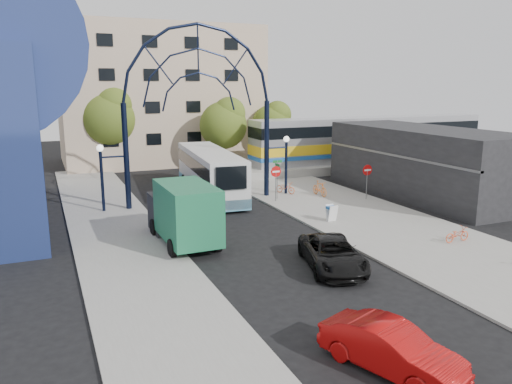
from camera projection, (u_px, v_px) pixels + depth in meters
name	position (u px, v px, depth m)	size (l,w,h in m)	color
ground	(295.00, 270.00, 22.39)	(120.00, 120.00, 0.00)	black
sidewalk_east	(384.00, 226.00, 29.07)	(8.00, 56.00, 0.12)	gray
plaza_west	(126.00, 248.00, 25.22)	(5.00, 50.00, 0.12)	gray
gateway_arch	(199.00, 78.00, 33.12)	(13.64, 0.44, 12.10)	black
stop_sign	(276.00, 175.00, 34.59)	(0.80, 0.07, 2.50)	slate
do_not_enter_sign	(367.00, 173.00, 35.21)	(0.76, 0.07, 2.48)	slate
street_name_sign	(277.00, 171.00, 35.25)	(0.70, 0.70, 2.80)	slate
sandwich_board	(332.00, 211.00, 29.77)	(0.55, 0.61, 0.99)	white
commercial_block_east	(423.00, 162.00, 37.05)	(6.00, 16.00, 5.00)	black
apartment_block	(159.00, 95.00, 53.03)	(20.00, 12.10, 14.00)	#C9AB8B
train_platform	(369.00, 163.00, 49.81)	(32.00, 5.00, 0.80)	gray
train_car	(371.00, 138.00, 49.28)	(25.10, 3.05, 4.20)	#B7B7BC
tree_north_a	(225.00, 122.00, 47.03)	(4.48, 4.48, 7.00)	#382314
tree_north_b	(109.00, 116.00, 46.59)	(5.12, 5.12, 8.00)	#382314
tree_north_c	(273.00, 123.00, 51.23)	(4.16, 4.16, 6.50)	#382314
city_bus	(210.00, 172.00, 37.00)	(3.87, 12.40, 3.35)	silver
green_truck	(183.00, 213.00, 25.82)	(2.60, 6.52, 3.27)	black
black_suv	(333.00, 254.00, 22.42)	(2.30, 4.99, 1.39)	black
red_sedan	(391.00, 348.00, 14.36)	(1.49, 4.28, 1.41)	#9F0A09
bike_near_a	(286.00, 188.00, 37.38)	(0.57, 1.64, 0.86)	orange
bike_near_b	(320.00, 188.00, 36.61)	(0.51, 1.80, 1.08)	orange
bike_far_a	(457.00, 234.00, 25.88)	(0.53, 1.53, 0.80)	#E5562D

